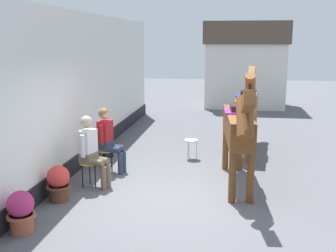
% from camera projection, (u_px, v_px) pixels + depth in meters
% --- Properties ---
extents(ground_plane, '(40.00, 40.00, 0.00)m').
position_uv_depth(ground_plane, '(194.00, 153.00, 10.66)').
color(ground_plane, '#56565B').
extents(pub_facade_wall, '(0.34, 14.00, 3.40)m').
position_uv_depth(pub_facade_wall, '(73.00, 98.00, 9.26)').
color(pub_facade_wall, white).
rests_on(pub_facade_wall, ground_plane).
extents(distant_cottage, '(3.40, 2.60, 3.50)m').
position_uv_depth(distant_cottage, '(245.00, 63.00, 17.84)').
color(distant_cottage, silver).
rests_on(distant_cottage, ground_plane).
extents(seated_visitor_near, '(0.61, 0.48, 1.39)m').
position_uv_depth(seated_visitor_near, '(91.00, 148.00, 8.10)').
color(seated_visitor_near, gold).
rests_on(seated_visitor_near, ground_plane).
extents(seated_visitor_far, '(0.61, 0.48, 1.39)m').
position_uv_depth(seated_visitor_far, '(108.00, 137.00, 9.02)').
color(seated_visitor_far, gold).
rests_on(seated_visitor_far, ground_plane).
extents(saddled_horse_near, '(0.61, 3.00, 2.06)m').
position_uv_depth(saddled_horse_near, '(238.00, 128.00, 8.04)').
color(saddled_horse_near, brown).
rests_on(saddled_horse_near, ground_plane).
extents(saddled_horse_far, '(0.66, 2.99, 2.06)m').
position_uv_depth(saddled_horse_far, '(247.00, 105.00, 10.78)').
color(saddled_horse_far, brown).
rests_on(saddled_horse_far, ground_plane).
extents(flower_planter_near, '(0.43, 0.43, 0.64)m').
position_uv_depth(flower_planter_near, '(21.00, 211.00, 6.24)').
color(flower_planter_near, '#A85638').
rests_on(flower_planter_near, ground_plane).
extents(flower_planter_middle, '(0.43, 0.43, 0.64)m').
position_uv_depth(flower_planter_middle, '(59.00, 183.00, 7.48)').
color(flower_planter_middle, brown).
rests_on(flower_planter_middle, ground_plane).
extents(spare_stool_white, '(0.32, 0.32, 0.46)m').
position_uv_depth(spare_stool_white, '(191.00, 142.00, 10.10)').
color(spare_stool_white, white).
rests_on(spare_stool_white, ground_plane).
extents(satchel_bag, '(0.22, 0.30, 0.20)m').
position_uv_depth(satchel_bag, '(108.00, 154.00, 10.25)').
color(satchel_bag, black).
rests_on(satchel_bag, ground_plane).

